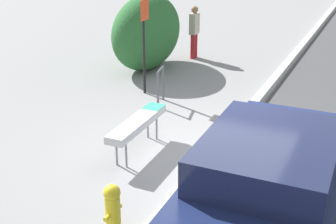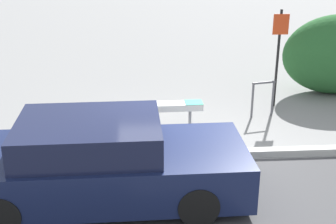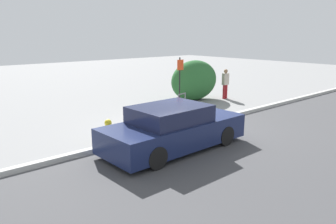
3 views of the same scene
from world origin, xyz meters
name	(u,v)px [view 2 (image 2 of 3)]	position (x,y,z in m)	size (l,w,h in m)	color
ground_plane	(185,158)	(0.00, 0.00, 0.00)	(60.00, 60.00, 0.00)	gray
curb	(185,155)	(0.00, 0.00, 0.07)	(60.00, 0.20, 0.13)	#B7B7B2
bench	(162,107)	(-0.36, 1.29, 0.54)	(1.69, 0.37, 0.62)	gray
bike_rack	(263,95)	(1.93, 1.96, 0.50)	(0.55, 0.17, 0.83)	#515156
sign_post	(278,50)	(2.40, 2.59, 1.38)	(0.36, 0.08, 2.30)	black
fire_hydrant	(44,133)	(-2.62, 0.41, 0.41)	(0.36, 0.22, 0.77)	gold
parked_car_near	(100,163)	(-1.46, -1.29, 0.62)	(4.44, 1.87, 1.32)	black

